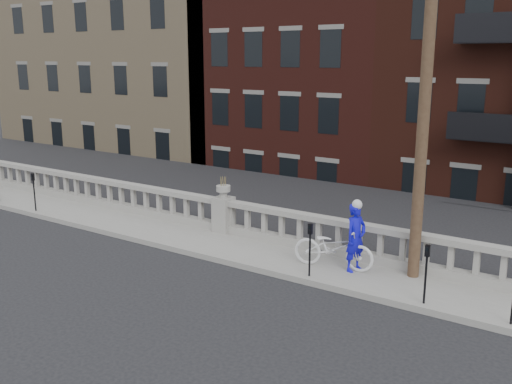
% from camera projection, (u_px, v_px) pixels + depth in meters
% --- Properties ---
extents(ground, '(120.00, 120.00, 0.00)m').
position_uv_depth(ground, '(132.00, 274.00, 14.77)').
color(ground, black).
rests_on(ground, ground).
extents(sidewalk, '(32.00, 2.20, 0.15)m').
position_uv_depth(sidewalk, '(205.00, 241.00, 17.18)').
color(sidewalk, gray).
rests_on(sidewalk, ground).
extents(balustrade, '(28.00, 0.34, 1.03)m').
position_uv_depth(balustrade, '(224.00, 216.00, 17.81)').
color(balustrade, gray).
rests_on(balustrade, sidewalk).
extents(planter_pedestal, '(0.55, 0.55, 1.76)m').
position_uv_depth(planter_pedestal, '(224.00, 210.00, 17.77)').
color(planter_pedestal, gray).
rests_on(planter_pedestal, sidewalk).
extents(lower_level, '(80.00, 44.00, 20.80)m').
position_uv_depth(lower_level, '(434.00, 108.00, 32.44)').
color(lower_level, '#605E59').
rests_on(lower_level, ground).
extents(utility_pole, '(1.60, 0.28, 10.00)m').
position_uv_depth(utility_pole, '(427.00, 68.00, 13.09)').
color(utility_pole, '#422D1E').
rests_on(utility_pole, sidewalk).
extents(parking_meter_a, '(0.10, 0.09, 1.36)m').
position_uv_depth(parking_meter_a, '(34.00, 188.00, 20.10)').
color(parking_meter_a, black).
rests_on(parking_meter_a, sidewalk).
extents(parking_meter_b, '(0.10, 0.09, 1.36)m').
position_uv_depth(parking_meter_b, '(310.00, 244.00, 14.08)').
color(parking_meter_b, black).
rests_on(parking_meter_b, sidewalk).
extents(parking_meter_c, '(0.10, 0.09, 1.36)m').
position_uv_depth(parking_meter_c, '(426.00, 267.00, 12.50)').
color(parking_meter_c, black).
rests_on(parking_meter_c, sidewalk).
extents(bicycle, '(2.20, 1.10, 1.11)m').
position_uv_depth(bicycle, '(334.00, 247.00, 14.70)').
color(bicycle, silver).
rests_on(bicycle, sidewalk).
extents(cyclist, '(0.60, 0.74, 1.77)m').
position_uv_depth(cyclist, '(356.00, 238.00, 14.44)').
color(cyclist, '#100DCA').
rests_on(cyclist, sidewalk).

